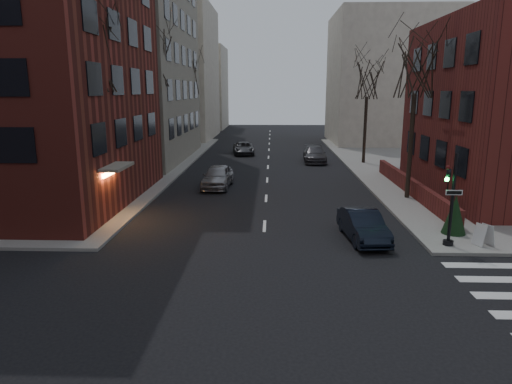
% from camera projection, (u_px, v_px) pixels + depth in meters
% --- Properties ---
extents(ground, '(160.00, 160.00, 0.00)m').
position_uv_depth(ground, '(256.00, 368.00, 11.27)').
color(ground, black).
rests_on(ground, ground).
extents(building_left_tan, '(18.00, 18.00, 28.00)m').
position_uv_depth(building_left_tan, '(85.00, 9.00, 41.94)').
color(building_left_tan, gray).
rests_on(building_left_tan, ground).
extents(low_wall_right, '(0.35, 16.00, 1.00)m').
position_uv_depth(low_wall_right, '(411.00, 186.00, 29.33)').
color(low_wall_right, '#5C1E1A').
rests_on(low_wall_right, sidewalk_far_right).
extents(building_distant_la, '(14.00, 16.00, 18.00)m').
position_uv_depth(building_distant_la, '(162.00, 73.00, 63.44)').
color(building_distant_la, beige).
rests_on(building_distant_la, ground).
extents(building_distant_ra, '(14.00, 14.00, 16.00)m').
position_uv_depth(building_distant_ra, '(388.00, 79.00, 57.75)').
color(building_distant_ra, beige).
rests_on(building_distant_ra, ground).
extents(building_distant_lb, '(10.00, 12.00, 14.00)m').
position_uv_depth(building_distant_lb, '(197.00, 88.00, 80.39)').
color(building_distant_lb, beige).
rests_on(building_distant_lb, ground).
extents(traffic_signal, '(0.76, 0.44, 4.00)m').
position_uv_depth(traffic_signal, '(450.00, 206.00, 19.35)').
color(traffic_signal, black).
rests_on(traffic_signal, sidewalk_far_right).
extents(tree_left_a, '(4.18, 4.18, 10.26)m').
position_uv_depth(tree_left_a, '(94.00, 55.00, 23.37)').
color(tree_left_a, '#2D231C').
rests_on(tree_left_a, sidewalk_far_left).
extents(tree_left_b, '(4.40, 4.40, 10.80)m').
position_uv_depth(tree_left_b, '(154.00, 60.00, 34.97)').
color(tree_left_b, '#2D231C').
rests_on(tree_left_b, sidewalk_far_left).
extents(tree_left_c, '(3.96, 3.96, 9.72)m').
position_uv_depth(tree_left_c, '(187.00, 77.00, 48.81)').
color(tree_left_c, '#2D231C').
rests_on(tree_left_c, sidewalk_far_left).
extents(tree_right_a, '(3.96, 3.96, 9.72)m').
position_uv_depth(tree_right_a, '(416.00, 67.00, 26.76)').
color(tree_right_a, '#2D231C').
rests_on(tree_right_a, sidewalk_far_right).
extents(tree_right_b, '(3.74, 3.74, 9.18)m').
position_uv_depth(tree_right_b, '(368.00, 80.00, 40.51)').
color(tree_right_b, '#2D231C').
rests_on(tree_right_b, sidewalk_far_right).
extents(streetlamp_near, '(0.36, 0.36, 6.28)m').
position_uv_depth(streetlamp_near, '(151.00, 126.00, 32.07)').
color(streetlamp_near, black).
rests_on(streetlamp_near, sidewalk_far_left).
extents(streetlamp_far, '(0.36, 0.36, 6.28)m').
position_uv_depth(streetlamp_far, '(197.00, 112.00, 51.58)').
color(streetlamp_far, black).
rests_on(streetlamp_far, sidewalk_far_left).
extents(parked_sedan, '(1.89, 4.31, 1.38)m').
position_uv_depth(parked_sedan, '(363.00, 225.00, 20.71)').
color(parked_sedan, black).
rests_on(parked_sedan, ground).
extents(car_lane_silver, '(2.09, 4.68, 1.56)m').
position_uv_depth(car_lane_silver, '(218.00, 177.00, 31.87)').
color(car_lane_silver, gray).
rests_on(car_lane_silver, ground).
extents(car_lane_gray, '(2.20, 5.12, 1.47)m').
position_uv_depth(car_lane_gray, '(315.00, 154.00, 43.20)').
color(car_lane_gray, '#3B3B3F').
rests_on(car_lane_gray, ground).
extents(car_lane_far, '(2.61, 4.80, 1.28)m').
position_uv_depth(car_lane_far, '(243.00, 148.00, 48.42)').
color(car_lane_far, '#38383D').
rests_on(car_lane_far, ground).
extents(sandwich_board, '(0.62, 0.72, 0.96)m').
position_uv_depth(sandwich_board, '(484.00, 235.00, 19.57)').
color(sandwich_board, silver).
rests_on(sandwich_board, sidewalk_far_right).
extents(evergreen_shrub, '(1.26, 1.26, 1.82)m').
position_uv_depth(evergreen_shrub, '(455.00, 215.00, 21.12)').
color(evergreen_shrub, '#173316').
rests_on(evergreen_shrub, sidewalk_far_right).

